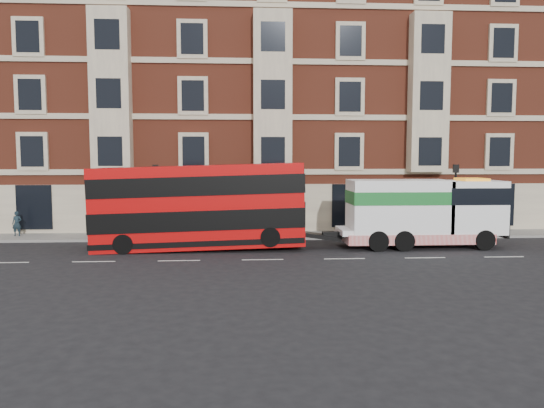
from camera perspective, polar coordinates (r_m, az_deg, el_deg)
The scene contains 8 objects.
ground at distance 25.68m, azimuth -1.03°, elevation -6.01°, with size 120.00×120.00×0.00m, color black.
sidewalk at distance 33.06m, azimuth -1.58°, elevation -3.41°, with size 90.00×3.00×0.15m, color slate.
victorian_terrace at distance 40.55m, azimuth -1.25°, elevation 12.31°, with size 45.00×12.00×20.40m.
lamp_post_west at distance 31.85m, azimuth -12.37°, elevation 0.87°, with size 0.35×0.15×4.35m.
lamp_post_east at distance 34.07m, azimuth 19.10°, elevation 0.97°, with size 0.35×0.15×4.35m.
double_decker_bus at distance 28.44m, azimuth -7.90°, elevation -0.14°, with size 11.11×2.55×4.50m.
tow_truck at distance 30.05m, azimuth 15.69°, elevation -0.80°, with size 8.90×2.63×3.71m.
pedestrian at distance 35.81m, azimuth -25.75°, elevation -1.91°, with size 0.55×0.36×1.52m, color #182730.
Camera 1 is at (-1.07, -25.19, 4.91)m, focal length 35.00 mm.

